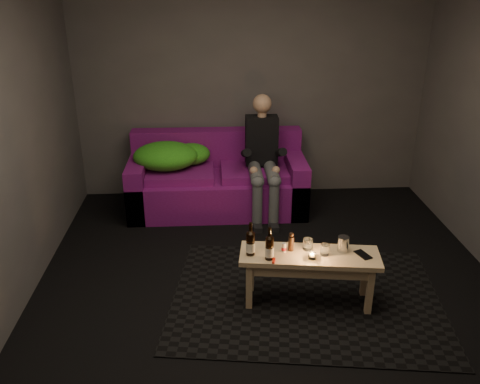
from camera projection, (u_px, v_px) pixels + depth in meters
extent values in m
plane|color=black|center=(271.00, 297.00, 4.22)|extent=(4.50, 4.50, 0.00)
plane|color=#4A474A|center=(252.00, 86.00, 5.76)|extent=(4.00, 0.00, 4.00)
cube|color=black|center=(306.00, 297.00, 4.21)|extent=(2.38, 1.87, 0.01)
cube|color=#6B0E5C|center=(218.00, 192.00, 5.74)|extent=(1.94, 0.87, 0.41)
cube|color=#6B0E5C|center=(217.00, 147.00, 5.88)|extent=(1.94, 0.21, 0.43)
cube|color=#6B0E5C|center=(139.00, 185.00, 5.65)|extent=(0.19, 0.87, 0.60)
cube|color=#6B0E5C|center=(295.00, 182.00, 5.75)|extent=(0.19, 0.87, 0.60)
cube|color=#6B0E5C|center=(180.00, 174.00, 5.58)|extent=(0.73, 0.58, 0.10)
cube|color=#6B0E5C|center=(254.00, 172.00, 5.62)|extent=(0.73, 0.58, 0.10)
ellipsoid|color=#227916|center=(166.00, 156.00, 5.54)|extent=(0.70, 0.54, 0.29)
ellipsoid|color=#227916|center=(191.00, 154.00, 5.69)|extent=(0.43, 0.35, 0.23)
ellipsoid|color=#227916|center=(148.00, 159.00, 5.66)|extent=(0.31, 0.25, 0.16)
cube|color=black|center=(262.00, 140.00, 5.58)|extent=(0.35, 0.21, 0.53)
sphere|color=tan|center=(262.00, 104.00, 5.42)|extent=(0.20, 0.20, 0.20)
cylinder|color=#4B4F55|center=(256.00, 173.00, 5.41)|extent=(0.14, 0.49, 0.14)
cylinder|color=#4B4F55|center=(272.00, 173.00, 5.41)|extent=(0.14, 0.49, 0.14)
cylinder|color=#4B4F55|center=(257.00, 205.00, 5.30)|extent=(0.11, 0.11, 0.49)
cylinder|color=#4B4F55|center=(274.00, 205.00, 5.31)|extent=(0.11, 0.11, 0.49)
cube|color=black|center=(257.00, 226.00, 5.33)|extent=(0.09, 0.21, 0.06)
cube|color=black|center=(274.00, 226.00, 5.34)|extent=(0.09, 0.21, 0.06)
cube|color=tan|center=(310.00, 256.00, 3.99)|extent=(1.13, 0.49, 0.04)
cube|color=tan|center=(309.00, 264.00, 4.02)|extent=(0.98, 0.39, 0.10)
cube|color=tan|center=(249.00, 286.00, 4.00)|extent=(0.06, 0.06, 0.41)
cube|color=tan|center=(251.00, 270.00, 4.23)|extent=(0.06, 0.06, 0.41)
cube|color=tan|center=(370.00, 292.00, 3.94)|extent=(0.06, 0.06, 0.41)
cube|color=tan|center=(365.00, 274.00, 4.16)|extent=(0.06, 0.06, 0.41)
cylinder|color=black|center=(250.00, 244.00, 3.94)|extent=(0.07, 0.07, 0.19)
cylinder|color=white|center=(250.00, 247.00, 3.95)|extent=(0.07, 0.07, 0.08)
cone|color=black|center=(251.00, 231.00, 3.90)|extent=(0.07, 0.07, 0.03)
cylinder|color=black|center=(251.00, 228.00, 3.89)|extent=(0.03, 0.03, 0.09)
cylinder|color=black|center=(269.00, 249.00, 3.88)|extent=(0.07, 0.07, 0.18)
cylinder|color=white|center=(269.00, 252.00, 3.89)|extent=(0.07, 0.07, 0.08)
cone|color=black|center=(270.00, 236.00, 3.84)|extent=(0.07, 0.07, 0.03)
cylinder|color=black|center=(270.00, 233.00, 3.83)|extent=(0.02, 0.02, 0.09)
cylinder|color=silver|center=(284.00, 247.00, 4.00)|extent=(0.04, 0.04, 0.08)
cylinder|color=black|center=(291.00, 244.00, 4.01)|extent=(0.05, 0.05, 0.12)
cylinder|color=white|center=(308.00, 244.00, 4.03)|extent=(0.09, 0.09, 0.09)
cylinder|color=white|center=(312.00, 256.00, 3.91)|extent=(0.06, 0.06, 0.05)
sphere|color=orange|center=(312.00, 255.00, 3.91)|extent=(0.02, 0.02, 0.02)
cylinder|color=white|center=(325.00, 250.00, 3.96)|extent=(0.08, 0.08, 0.09)
cylinder|color=#AFB1B6|center=(343.00, 244.00, 4.01)|extent=(0.12, 0.12, 0.12)
cube|color=black|center=(363.00, 255.00, 3.97)|extent=(0.12, 0.17, 0.01)
cube|color=red|center=(274.00, 261.00, 3.88)|extent=(0.03, 0.07, 0.01)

